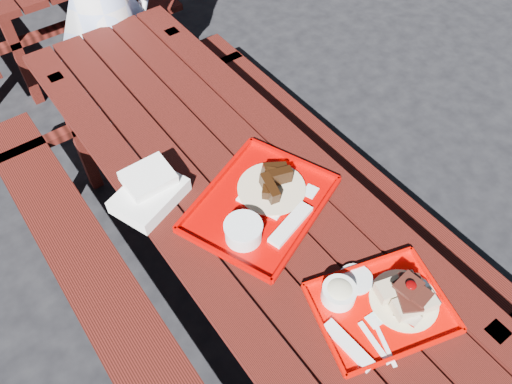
# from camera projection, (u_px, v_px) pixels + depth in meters

# --- Properties ---
(ground) EXTENTS (60.00, 60.00, 0.00)m
(ground) POSITION_uv_depth(u_px,v_px,m) (238.00, 278.00, 2.44)
(ground) COLOR black
(ground) RESTS_ON ground
(picnic_table_near) EXTENTS (1.41, 2.40, 0.75)m
(picnic_table_near) POSITION_uv_depth(u_px,v_px,m) (234.00, 209.00, 2.00)
(picnic_table_near) COLOR #49120E
(picnic_table_near) RESTS_ON ground
(near_tray) EXTENTS (0.47, 0.41, 0.13)m
(near_tray) POSITION_uv_depth(u_px,v_px,m) (379.00, 300.00, 1.51)
(near_tray) COLOR #D90600
(near_tray) RESTS_ON picnic_table_near
(far_tray) EXTENTS (0.61, 0.55, 0.09)m
(far_tray) POSITION_uv_depth(u_px,v_px,m) (261.00, 206.00, 1.74)
(far_tray) COLOR #B40100
(far_tray) RESTS_ON picnic_table_near
(white_cloth) EXTENTS (0.29, 0.25, 0.10)m
(white_cloth) POSITION_uv_depth(u_px,v_px,m) (149.00, 191.00, 1.76)
(white_cloth) COLOR white
(white_cloth) RESTS_ON picnic_table_near
(person) EXTENTS (0.66, 0.52, 1.61)m
(person) POSITION_uv_depth(u_px,v_px,m) (99.00, 3.00, 2.51)
(person) COLOR #B5C9FB
(person) RESTS_ON ground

